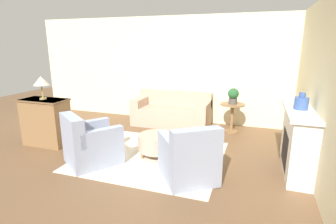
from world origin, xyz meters
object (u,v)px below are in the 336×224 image
armchair_left (90,145)px  vase_mantel_near (301,103)px  side_table (232,113)px  table_lamp (41,81)px  potted_plant_on_side_table (233,95)px  dresser (46,121)px  armchair_right (189,159)px  ottoman_table (157,142)px  couch (172,113)px

armchair_left → vase_mantel_near: size_ratio=4.22×
side_table → table_lamp: 4.26m
side_table → potted_plant_on_side_table: size_ratio=1.89×
armchair_left → dresser: (-1.42, 0.50, 0.15)m
dresser → potted_plant_on_side_table: bearing=30.0°
armchair_right → table_lamp: 3.41m
ottoman_table → side_table: bearing=57.9°
couch → table_lamp: (-2.06, -2.20, 1.02)m
couch → dresser: size_ratio=2.02×
couch → side_table: couch is taller
vase_mantel_near → potted_plant_on_side_table: 2.11m
couch → potted_plant_on_side_table: (1.55, -0.11, 0.58)m
dresser → table_lamp: 0.84m
couch → ottoman_table: bearing=-79.6°
ottoman_table → side_table: 2.24m
couch → armchair_right: armchair_right is taller
couch → potted_plant_on_side_table: 1.66m
ottoman_table → armchair_left: bearing=-145.3°
ottoman_table → table_lamp: table_lamp is taller
couch → armchair_left: size_ratio=1.74×
side_table → table_lamp: (-3.61, -2.08, 0.86)m
couch → vase_mantel_near: (2.75, -1.82, 0.85)m
armchair_left → vase_mantel_near: bearing=14.5°
armchair_right → potted_plant_on_side_table: potted_plant_on_side_table is taller
vase_mantel_near → armchair_right: bearing=-151.2°
table_lamp → side_table: bearing=30.0°
armchair_right → dresser: dresser is taller
armchair_right → side_table: armchair_right is taller
side_table → dresser: dresser is taller
table_lamp → couch: bearing=46.8°
vase_mantel_near → armchair_left: bearing=-165.5°
armchair_left → armchair_right: (1.80, 0.00, 0.00)m
armchair_left → table_lamp: (-1.42, 0.50, 0.99)m
armchair_right → potted_plant_on_side_table: size_ratio=3.06×
ottoman_table → dresser: (-2.43, -0.19, 0.23)m
couch → table_lamp: bearing=-133.2°
armchair_right → ottoman_table: 1.06m
table_lamp → dresser: bearing=-176.4°
armchair_left → side_table: armchair_left is taller
table_lamp → potted_plant_on_side_table: bearing=30.0°
armchair_left → armchair_right: size_ratio=1.00×
armchair_right → table_lamp: size_ratio=2.41×
couch → ottoman_table: 2.04m
couch → armchair_right: bearing=-66.7°
armchair_left → ottoman_table: bearing=34.7°
armchair_left → ottoman_table: size_ratio=1.56×
dresser → table_lamp: size_ratio=2.07×
armchair_left → side_table: bearing=49.7°
armchair_left → couch: bearing=76.7°
armchair_right → armchair_left: bearing=-180.0°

